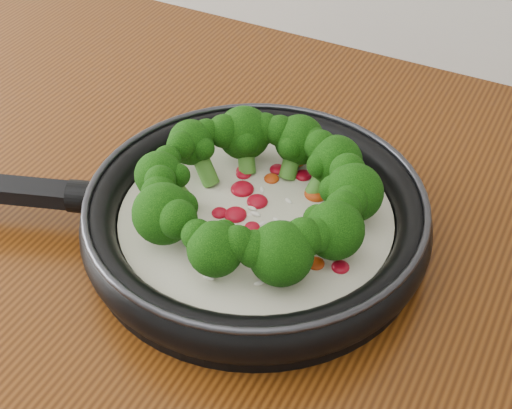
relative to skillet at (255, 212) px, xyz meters
The scene contains 1 object.
skillet is the anchor object (origin of this frame).
Camera 1 is at (0.30, 0.56, 1.43)m, focal length 51.79 mm.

